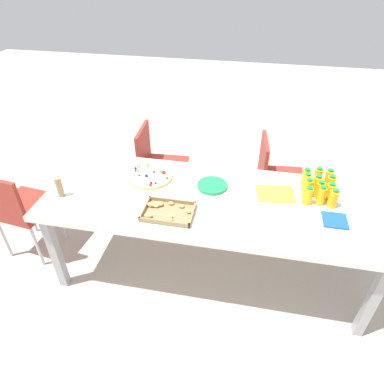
{
  "coord_description": "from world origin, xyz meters",
  "views": [
    {
      "loc": [
        -0.22,
        1.81,
        2.12
      ],
      "look_at": [
        0.14,
        -0.02,
        0.74
      ],
      "focal_mm": 31.6,
      "sensor_mm": 36.0,
      "label": 1
    }
  ],
  "objects_px": {
    "party_table": "(211,205)",
    "juice_bottle_5": "(306,182)",
    "juice_bottle_11": "(308,196)",
    "chair_near_right": "(157,162)",
    "juice_bottle_1": "(318,177)",
    "juice_bottle_3": "(330,185)",
    "juice_bottle_2": "(306,177)",
    "juice_bottle_9": "(333,198)",
    "paper_folder": "(275,194)",
    "cardboard_tube": "(59,187)",
    "juice_bottle_7": "(320,190)",
    "napkin_stack": "(335,220)",
    "chair_near_left": "(275,175)",
    "plate_stack": "(212,186)",
    "juice_bottle_10": "(321,196)",
    "fruit_pizza": "(150,176)",
    "snack_tray": "(167,212)",
    "chair_end": "(17,206)",
    "juice_bottle_8": "(307,188)",
    "juice_bottle_6": "(330,192)",
    "juice_bottle_4": "(317,184)",
    "juice_bottle_0": "(328,179)"
  },
  "relations": [
    {
      "from": "party_table",
      "to": "juice_bottle_5",
      "type": "bearing_deg",
      "value": -160.62
    },
    {
      "from": "party_table",
      "to": "juice_bottle_11",
      "type": "bearing_deg",
      "value": -173.85
    },
    {
      "from": "chair_near_right",
      "to": "juice_bottle_1",
      "type": "relative_size",
      "value": 5.67
    },
    {
      "from": "juice_bottle_3",
      "to": "juice_bottle_2",
      "type": "bearing_deg",
      "value": -24.83
    },
    {
      "from": "juice_bottle_2",
      "to": "juice_bottle_3",
      "type": "bearing_deg",
      "value": 155.17
    },
    {
      "from": "juice_bottle_9",
      "to": "paper_folder",
      "type": "height_order",
      "value": "juice_bottle_9"
    },
    {
      "from": "chair_near_right",
      "to": "cardboard_tube",
      "type": "relative_size",
      "value": 5.63
    },
    {
      "from": "party_table",
      "to": "paper_folder",
      "type": "relative_size",
      "value": 8.82
    },
    {
      "from": "juice_bottle_7",
      "to": "napkin_stack",
      "type": "distance_m",
      "value": 0.25
    },
    {
      "from": "juice_bottle_1",
      "to": "juice_bottle_3",
      "type": "height_order",
      "value": "juice_bottle_1"
    },
    {
      "from": "chair_near_left",
      "to": "plate_stack",
      "type": "bearing_deg",
      "value": -43.85
    },
    {
      "from": "chair_near_right",
      "to": "juice_bottle_2",
      "type": "xyz_separation_m",
      "value": [
        -1.24,
        0.44,
        0.29
      ]
    },
    {
      "from": "juice_bottle_10",
      "to": "fruit_pizza",
      "type": "xyz_separation_m",
      "value": [
        1.2,
        -0.09,
        -0.05
      ]
    },
    {
      "from": "juice_bottle_2",
      "to": "snack_tray",
      "type": "distance_m",
      "value": 1.02
    },
    {
      "from": "chair_near_left",
      "to": "plate_stack",
      "type": "relative_size",
      "value": 3.91
    },
    {
      "from": "chair_near_left",
      "to": "juice_bottle_10",
      "type": "bearing_deg",
      "value": 15.6
    },
    {
      "from": "chair_near_left",
      "to": "cardboard_tube",
      "type": "height_order",
      "value": "cardboard_tube"
    },
    {
      "from": "fruit_pizza",
      "to": "paper_folder",
      "type": "height_order",
      "value": "fruit_pizza"
    },
    {
      "from": "chair_end",
      "to": "juice_bottle_11",
      "type": "height_order",
      "value": "juice_bottle_11"
    },
    {
      "from": "juice_bottle_7",
      "to": "juice_bottle_8",
      "type": "relative_size",
      "value": 0.92
    },
    {
      "from": "juice_bottle_11",
      "to": "chair_end",
      "type": "bearing_deg",
      "value": 4.44
    },
    {
      "from": "chair_near_right",
      "to": "juice_bottle_10",
      "type": "xyz_separation_m",
      "value": [
        -1.32,
        0.66,
        0.29
      ]
    },
    {
      "from": "chair_end",
      "to": "juice_bottle_6",
      "type": "relative_size",
      "value": 6.28
    },
    {
      "from": "party_table",
      "to": "napkin_stack",
      "type": "relative_size",
      "value": 15.29
    },
    {
      "from": "juice_bottle_11",
      "to": "juice_bottle_10",
      "type": "bearing_deg",
      "value": -173.63
    },
    {
      "from": "chair_near_left",
      "to": "juice_bottle_4",
      "type": "height_order",
      "value": "juice_bottle_4"
    },
    {
      "from": "chair_near_left",
      "to": "juice_bottle_0",
      "type": "relative_size",
      "value": 5.74
    },
    {
      "from": "juice_bottle_5",
      "to": "juice_bottle_7",
      "type": "distance_m",
      "value": 0.11
    },
    {
      "from": "fruit_pizza",
      "to": "cardboard_tube",
      "type": "bearing_deg",
      "value": 32.47
    },
    {
      "from": "party_table",
      "to": "cardboard_tube",
      "type": "distance_m",
      "value": 1.04
    },
    {
      "from": "juice_bottle_5",
      "to": "napkin_stack",
      "type": "xyz_separation_m",
      "value": [
        -0.16,
        0.3,
        -0.06
      ]
    },
    {
      "from": "chair_end",
      "to": "napkin_stack",
      "type": "height_order",
      "value": "chair_end"
    },
    {
      "from": "plate_stack",
      "to": "paper_folder",
      "type": "distance_m",
      "value": 0.44
    },
    {
      "from": "juice_bottle_9",
      "to": "snack_tray",
      "type": "height_order",
      "value": "juice_bottle_9"
    },
    {
      "from": "juice_bottle_11",
      "to": "napkin_stack",
      "type": "distance_m",
      "value": 0.23
    },
    {
      "from": "juice_bottle_11",
      "to": "juice_bottle_2",
      "type": "bearing_deg",
      "value": -90.7
    },
    {
      "from": "juice_bottle_3",
      "to": "fruit_pizza",
      "type": "bearing_deg",
      "value": 2.48
    },
    {
      "from": "juice_bottle_7",
      "to": "cardboard_tube",
      "type": "bearing_deg",
      "value": 10.41
    },
    {
      "from": "juice_bottle_4",
      "to": "juice_bottle_9",
      "type": "relative_size",
      "value": 0.96
    },
    {
      "from": "juice_bottle_0",
      "to": "plate_stack",
      "type": "bearing_deg",
      "value": 11.6
    },
    {
      "from": "juice_bottle_5",
      "to": "juice_bottle_9",
      "type": "xyz_separation_m",
      "value": [
        -0.16,
        0.15,
        -0.0
      ]
    },
    {
      "from": "chair_near_left",
      "to": "juice_bottle_6",
      "type": "relative_size",
      "value": 6.28
    },
    {
      "from": "juice_bottle_2",
      "to": "juice_bottle_9",
      "type": "relative_size",
      "value": 0.97
    },
    {
      "from": "juice_bottle_7",
      "to": "juice_bottle_11",
      "type": "relative_size",
      "value": 1.0
    },
    {
      "from": "party_table",
      "to": "chair_end",
      "type": "height_order",
      "value": "chair_end"
    },
    {
      "from": "juice_bottle_5",
      "to": "juice_bottle_0",
      "type": "bearing_deg",
      "value": -154.85
    },
    {
      "from": "juice_bottle_7",
      "to": "napkin_stack",
      "type": "xyz_separation_m",
      "value": [
        -0.08,
        0.23,
        -0.06
      ]
    },
    {
      "from": "juice_bottle_9",
      "to": "snack_tray",
      "type": "distance_m",
      "value": 1.08
    },
    {
      "from": "juice_bottle_1",
      "to": "juice_bottle_4",
      "type": "xyz_separation_m",
      "value": [
        0.01,
        0.08,
        -0.01
      ]
    },
    {
      "from": "chair_near_right",
      "to": "plate_stack",
      "type": "height_order",
      "value": "chair_near_right"
    }
  ]
}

